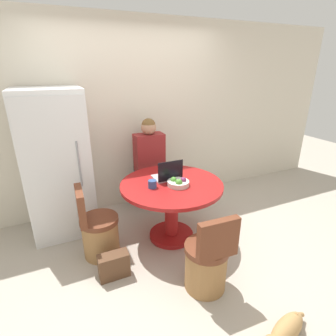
% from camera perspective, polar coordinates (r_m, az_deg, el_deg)
% --- Properties ---
extents(ground_plane, '(12.00, 12.00, 0.00)m').
position_cam_1_polar(ground_plane, '(3.11, 1.63, -18.17)').
color(ground_plane, '#B2A899').
extents(wall_back, '(7.00, 0.06, 2.60)m').
position_cam_1_polar(wall_back, '(3.78, -7.67, 10.85)').
color(wall_back, beige).
rests_on(wall_back, ground_plane).
extents(refrigerator, '(0.73, 0.67, 1.76)m').
position_cam_1_polar(refrigerator, '(3.37, -22.90, 0.62)').
color(refrigerator, white).
rests_on(refrigerator, ground_plane).
extents(dining_table, '(1.18, 1.18, 0.73)m').
position_cam_1_polar(dining_table, '(3.09, 0.76, -6.63)').
color(dining_table, maroon).
rests_on(dining_table, ground_plane).
extents(chair_left_side, '(0.41, 0.41, 0.83)m').
position_cam_1_polar(chair_left_side, '(3.03, -14.87, -13.43)').
color(chair_left_side, '#9E7042').
rests_on(chair_left_side, ground_plane).
extents(chair_near_camera, '(0.41, 0.41, 0.83)m').
position_cam_1_polar(chair_near_camera, '(2.59, 8.48, -19.79)').
color(chair_near_camera, '#9E7042').
rests_on(chair_near_camera, ground_plane).
extents(person_seated, '(0.40, 0.37, 1.34)m').
position_cam_1_polar(person_seated, '(3.70, -4.28, 1.62)').
color(person_seated, '#2D2D38').
rests_on(person_seated, ground_plane).
extents(laptop, '(0.31, 0.25, 0.25)m').
position_cam_1_polar(laptop, '(3.08, -0.05, -1.55)').
color(laptop, '#B7B7BC').
rests_on(laptop, dining_table).
extents(fruit_bowl, '(0.24, 0.24, 0.10)m').
position_cam_1_polar(fruit_bowl, '(2.92, 2.27, -3.22)').
color(fruit_bowl, beige).
rests_on(fruit_bowl, dining_table).
extents(coffee_cup, '(0.09, 0.09, 0.09)m').
position_cam_1_polar(coffee_cup, '(2.88, -3.43, -3.50)').
color(coffee_cup, '#2D4C84').
rests_on(coffee_cup, dining_table).
extents(cat, '(0.53, 0.24, 0.19)m').
position_cam_1_polar(cat, '(2.51, 24.19, -29.58)').
color(cat, tan).
rests_on(cat, ground_plane).
extents(handbag, '(0.30, 0.14, 0.26)m').
position_cam_1_polar(handbag, '(2.82, -11.69, -20.07)').
color(handbag, brown).
rests_on(handbag, ground_plane).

